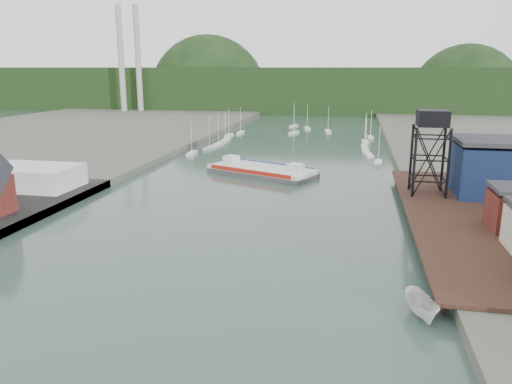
% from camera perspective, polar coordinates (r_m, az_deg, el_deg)
% --- Properties ---
extents(ground, '(600.00, 600.00, 0.00)m').
position_cam_1_polar(ground, '(51.76, -14.81, -16.31)').
color(ground, '#2F4940').
rests_on(ground, ground).
extents(east_pier, '(14.00, 70.00, 2.45)m').
position_cam_1_polar(east_pier, '(89.56, 21.18, -2.40)').
color(east_pier, black).
rests_on(east_pier, ground).
extents(white_shed, '(18.00, 12.00, 4.50)m').
position_cam_1_polar(white_shed, '(112.89, -24.15, 1.59)').
color(white_shed, silver).
rests_on(white_shed, west_quay).
extents(lift_tower, '(6.50, 6.50, 16.00)m').
position_cam_1_polar(lift_tower, '(99.34, 19.50, 7.38)').
color(lift_tower, black).
rests_on(lift_tower, east_pier).
extents(blue_shed, '(20.50, 14.50, 11.30)m').
position_cam_1_polar(blue_shed, '(105.64, 27.04, 2.28)').
color(blue_shed, '#0B1534').
rests_on(blue_shed, east_land).
extents(marina_sailboats, '(57.71, 92.65, 0.90)m').
position_cam_1_polar(marina_sailboats, '(181.25, 4.53, 5.91)').
color(marina_sailboats, silver).
rests_on(marina_sailboats, ground).
extents(smokestacks, '(11.20, 8.20, 60.00)m').
position_cam_1_polar(smokestacks, '(300.42, -14.24, 14.40)').
color(smokestacks, '#A9A9A3').
rests_on(smokestacks, ground).
extents(distant_hills, '(500.00, 120.00, 80.00)m').
position_cam_1_polar(distant_hills, '(342.40, 7.17, 11.32)').
color(distant_hills, black).
rests_on(distant_hills, ground).
extents(chain_ferry, '(28.69, 20.71, 3.84)m').
position_cam_1_polar(chain_ferry, '(123.31, 0.68, 2.48)').
color(chain_ferry, '#474749').
rests_on(chain_ferry, ground).
extents(motorboat, '(4.00, 6.99, 2.54)m').
position_cam_1_polar(motorboat, '(56.66, 18.43, -12.34)').
color(motorboat, silver).
rests_on(motorboat, ground).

